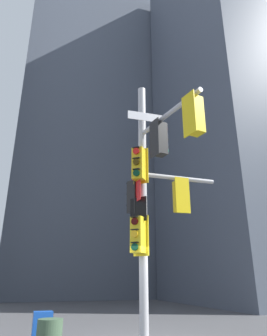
{
  "coord_description": "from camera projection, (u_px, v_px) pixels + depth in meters",
  "views": [
    {
      "loc": [
        -3.22,
        -8.59,
        1.63
      ],
      "look_at": [
        -0.4,
        -0.29,
        4.78
      ],
      "focal_mm": 33.23,
      "sensor_mm": 36.0,
      "label": 1
    }
  ],
  "objects": [
    {
      "name": "newspaper_box",
      "position": [
        42.0,
        333.0,
        7.24
      ],
      "size": [
        0.45,
        0.36,
        0.92
      ],
      "color": "#194CB2",
      "rests_on": "ground"
    },
    {
      "name": "building_mid_block",
      "position": [
        83.0,
        123.0,
        37.62
      ],
      "size": [
        13.74,
        13.74,
        39.0
      ],
      "primitive_type": "cube",
      "color": "#4C5460",
      "rests_on": "ground"
    },
    {
      "name": "building_tower_right",
      "position": [
        244.0,
        102.0,
        28.19
      ],
      "size": [
        12.63,
        12.63,
        33.56
      ],
      "primitive_type": "cube",
      "color": "#4C5460",
      "rests_on": "ground"
    },
    {
      "name": "signal_pole_assembly",
      "position": [
        153.0,
        185.0,
        9.21
      ],
      "size": [
        3.11,
        3.41,
        7.82
      ],
      "color": "#B2B2B5",
      "rests_on": "ground"
    }
  ]
}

